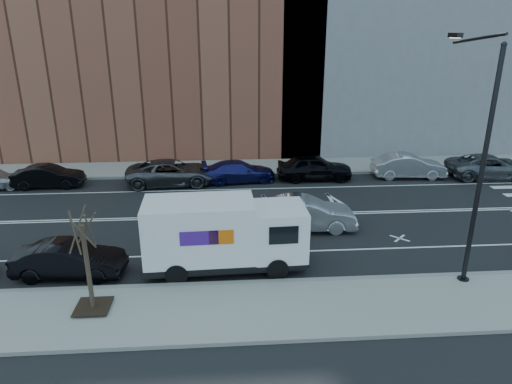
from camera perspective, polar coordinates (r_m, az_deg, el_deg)
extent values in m
plane|color=black|center=(24.51, 1.52, -2.92)|extent=(120.00, 120.00, 0.00)
cube|color=gray|center=(16.75, 4.50, -14.32)|extent=(44.00, 3.60, 0.15)
cube|color=gray|center=(32.75, 0.05, 3.13)|extent=(44.00, 3.60, 0.15)
cube|color=gray|center=(18.25, 3.67, -11.15)|extent=(44.00, 0.25, 0.17)
cube|color=gray|center=(31.03, 0.29, 2.20)|extent=(44.00, 0.25, 0.17)
cube|color=brown|center=(38.57, -13.59, 21.56)|extent=(26.00, 10.00, 22.00)
cylinder|color=black|center=(18.39, 26.35, 2.06)|extent=(0.18, 0.18, 9.00)
cylinder|color=black|center=(20.02, 24.43, -10.01)|extent=(0.44, 0.44, 0.20)
sphere|color=black|center=(17.72, 28.60, 15.88)|extent=(0.20, 0.20, 0.20)
cylinder|color=black|center=(19.18, 25.96, 16.86)|extent=(0.11, 3.49, 0.48)
cube|color=black|center=(20.69, 23.66, 17.52)|extent=(0.25, 0.80, 0.18)
cube|color=#FFF2CC|center=(20.69, 23.62, 17.25)|extent=(0.18, 0.55, 0.03)
cube|color=black|center=(17.50, -19.69, -13.31)|extent=(1.20, 1.20, 0.04)
cylinder|color=#382B1E|center=(16.75, -20.29, -8.92)|extent=(0.16, 0.16, 3.20)
cylinder|color=#382B1E|center=(16.09, -20.02, -4.55)|extent=(0.06, 0.80, 1.44)
cylinder|color=#382B1E|center=(16.35, -20.39, -4.21)|extent=(0.81, 0.31, 1.19)
cylinder|color=#382B1E|center=(16.35, -21.41, -4.34)|extent=(0.58, 0.76, 1.50)
cylinder|color=#382B1E|center=(16.09, -21.70, -4.76)|extent=(0.47, 0.61, 1.37)
cylinder|color=#382B1E|center=(15.93, -20.83, -4.90)|extent=(0.72, 0.29, 1.13)
cube|color=black|center=(19.14, -4.05, -8.26)|extent=(6.56, 2.44, 0.31)
cube|color=white|center=(18.83, 2.90, -4.83)|extent=(2.17, 2.32, 2.09)
cube|color=black|center=(18.89, 6.12, -3.79)|extent=(0.13, 1.94, 0.99)
cube|color=black|center=(17.68, 3.49, -5.43)|extent=(1.15, 0.08, 0.73)
cube|color=black|center=(19.74, 2.40, -2.63)|extent=(1.15, 0.08, 0.73)
cube|color=black|center=(19.46, 5.85, -7.47)|extent=(0.23, 2.10, 0.37)
cube|color=white|center=(18.54, -7.07, -4.66)|extent=(4.47, 2.46, 2.40)
cube|color=#47198C|center=(17.41, -7.12, -5.77)|extent=(1.46, 0.08, 0.58)
cube|color=orange|center=(17.41, -4.36, -5.67)|extent=(0.94, 0.06, 0.58)
cube|color=#47198C|center=(19.55, -7.06, -2.83)|extent=(1.46, 0.08, 0.58)
cube|color=orange|center=(19.55, -4.61, -2.74)|extent=(0.94, 0.06, 0.58)
cylinder|color=black|center=(18.41, 2.69, -9.55)|extent=(0.89, 0.33, 0.88)
cylinder|color=black|center=(20.24, 1.79, -6.67)|extent=(0.89, 0.33, 0.88)
cylinder|color=black|center=(18.28, -9.90, -10.08)|extent=(0.89, 0.33, 0.88)
cylinder|color=black|center=(20.12, -9.58, -7.13)|extent=(0.89, 0.33, 0.88)
imported|color=black|center=(31.46, -24.51, 1.79)|extent=(4.29, 1.59, 1.40)
imported|color=#494B50|center=(29.62, -10.52, 2.42)|extent=(5.79, 2.90, 1.57)
imported|color=navy|center=(29.70, -2.16, 2.59)|extent=(4.95, 2.47, 1.38)
imported|color=black|center=(30.31, 7.32, 3.09)|extent=(4.96, 2.09, 1.67)
imported|color=#B8B7BD|center=(32.16, 18.54, 3.10)|extent=(4.89, 1.97, 1.58)
imported|color=#56585E|center=(34.26, 27.20, 2.86)|extent=(5.68, 2.86, 1.54)
imported|color=silver|center=(22.67, 6.15, -2.73)|extent=(5.04, 1.92, 1.64)
imported|color=black|center=(19.92, -22.30, -7.84)|extent=(4.43, 1.76, 1.43)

